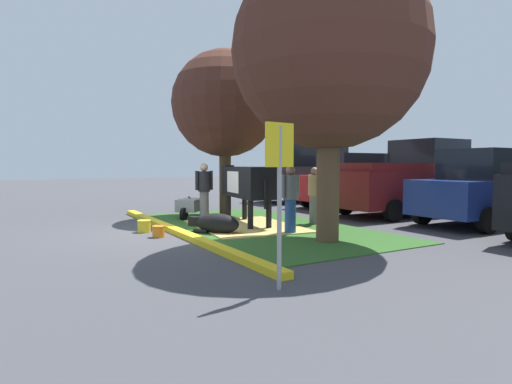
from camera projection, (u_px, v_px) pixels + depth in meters
name	position (u px, v px, depth m)	size (l,w,h in m)	color
ground_plane	(169.00, 232.00, 9.97)	(80.00, 80.00, 0.00)	#424247
grass_island	(260.00, 226.00, 10.80)	(7.80, 4.14, 0.02)	#2D5B23
curb_yellow	(177.00, 231.00, 9.68)	(9.00, 0.24, 0.12)	yellow
hay_bedding	(246.00, 226.00, 10.72)	(3.20, 2.40, 0.04)	tan
shade_tree_left	(225.00, 104.00, 12.87)	(3.27, 3.27, 5.12)	#4C3823
shade_tree_right	(329.00, 52.00, 8.44)	(3.99, 3.99, 5.91)	brown
cow_holstein	(246.00, 182.00, 11.10)	(3.12, 1.02, 1.59)	black
calf_lying	(216.00, 224.00, 9.71)	(1.24, 1.03, 0.48)	black
person_handler	(290.00, 198.00, 9.61)	(0.34, 0.53, 1.59)	#23478C
person_visitor_near	(314.00, 194.00, 11.20)	(0.53, 0.34, 1.54)	slate
person_visitor_far	(204.00, 190.00, 11.94)	(0.34, 0.53, 1.65)	slate
wheelbarrow	(190.00, 205.00, 12.48)	(1.36, 1.34, 0.63)	gray
parking_sign	(279.00, 173.00, 5.29)	(0.09, 0.44, 2.14)	#99999E
bucket_yellow	(144.00, 226.00, 9.94)	(0.33, 0.33, 0.29)	yellow
bucket_orange	(159.00, 231.00, 9.27)	(0.29, 0.29, 0.26)	orange
suv_dark_grey	(307.00, 172.00, 18.23)	(2.14, 4.61, 2.52)	#3D3D42
sedan_red	(352.00, 181.00, 15.65)	(2.04, 4.41, 2.02)	red
pickup_truck_maroon	(410.00, 180.00, 13.42)	(2.24, 5.41, 2.42)	maroon
sedan_blue	(487.00, 188.00, 11.14)	(2.04, 4.41, 2.02)	navy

